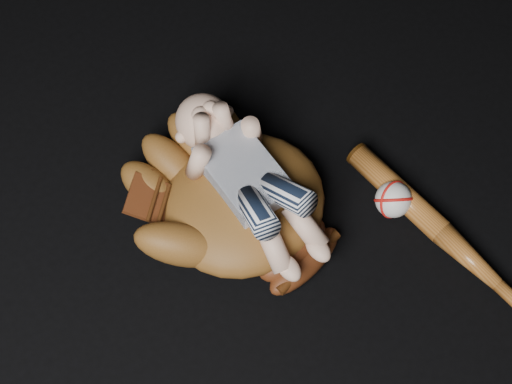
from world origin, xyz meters
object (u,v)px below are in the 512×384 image
at_px(baseball_glove, 244,199).
at_px(baseball, 393,200).
at_px(newborn_baby, 253,182).
at_px(baseball_bat, 453,243).

bearing_deg(baseball_glove, baseball, -43.03).
distance_m(newborn_baby, baseball, 0.27).
height_order(baseball_glove, baseball_bat, baseball_glove).
xyz_separation_m(baseball_glove, baseball, (0.24, -0.14, -0.03)).
bearing_deg(baseball, baseball_bat, -73.26).
height_order(newborn_baby, baseball, newborn_baby).
relative_size(newborn_baby, baseball_bat, 0.77).
xyz_separation_m(baseball_glove, newborn_baby, (0.01, -0.01, 0.06)).
bearing_deg(baseball_glove, newborn_baby, -45.59).
distance_m(baseball_glove, newborn_baby, 0.06).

